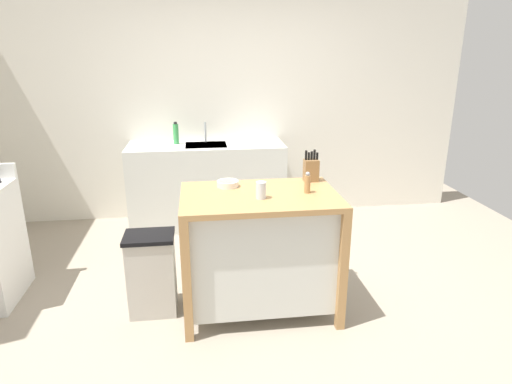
% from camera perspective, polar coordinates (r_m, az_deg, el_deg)
% --- Properties ---
extents(ground_plane, '(6.41, 6.41, 0.00)m').
position_cam_1_polar(ground_plane, '(3.59, -0.18, -13.96)').
color(ground_plane, gray).
rests_on(ground_plane, ground).
extents(wall_back, '(5.41, 0.10, 2.60)m').
position_cam_1_polar(wall_back, '(5.14, -3.20, 11.24)').
color(wall_back, silver).
rests_on(wall_back, ground).
extents(kitchen_island, '(1.12, 0.75, 0.92)m').
position_cam_1_polar(kitchen_island, '(3.28, 0.46, -7.02)').
color(kitchen_island, '#AD7F4C').
rests_on(kitchen_island, ground).
extents(knife_block, '(0.11, 0.09, 0.25)m').
position_cam_1_polar(knife_block, '(3.45, 7.14, 2.91)').
color(knife_block, olive).
rests_on(knife_block, kitchen_island).
extents(bowl_ceramic_small, '(0.16, 0.16, 0.05)m').
position_cam_1_polar(bowl_ceramic_small, '(3.30, -3.68, 1.11)').
color(bowl_ceramic_small, silver).
rests_on(bowl_ceramic_small, kitchen_island).
extents(drinking_cup, '(0.07, 0.07, 0.12)m').
position_cam_1_polar(drinking_cup, '(3.02, 0.66, 0.23)').
color(drinking_cup, silver).
rests_on(drinking_cup, kitchen_island).
extents(pepper_grinder, '(0.04, 0.04, 0.16)m').
position_cam_1_polar(pepper_grinder, '(3.16, 6.67, 1.16)').
color(pepper_grinder, '#AD7F4C').
rests_on(pepper_grinder, kitchen_island).
extents(trash_bin, '(0.36, 0.28, 0.63)m').
position_cam_1_polar(trash_bin, '(3.41, -13.34, -10.22)').
color(trash_bin, '#B7B2A8').
rests_on(trash_bin, ground).
extents(sink_counter, '(1.69, 0.60, 0.92)m').
position_cam_1_polar(sink_counter, '(4.95, -6.31, 0.97)').
color(sink_counter, silver).
rests_on(sink_counter, ground).
extents(sink_faucet, '(0.02, 0.02, 0.22)m').
position_cam_1_polar(sink_faucet, '(4.96, -6.58, 7.73)').
color(sink_faucet, '#B7BCC1').
rests_on(sink_faucet, sink_counter).
extents(bottle_hand_soap, '(0.06, 0.06, 0.24)m').
position_cam_1_polar(bottle_hand_soap, '(4.89, -10.33, 7.45)').
color(bottle_hand_soap, green).
rests_on(bottle_hand_soap, sink_counter).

